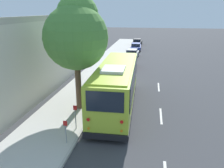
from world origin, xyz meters
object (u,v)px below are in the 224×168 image
sign_post_near (66,132)px  parked_sedan_silver (132,54)px  parked_sedan_maroon (128,63)px  sign_post_far (75,117)px  parked_sedan_black (137,42)px  street_tree (76,33)px  parked_sedan_blue (136,47)px  shuttle_bus (117,84)px

sign_post_near → parked_sedan_silver: bearing=-3.4°
parked_sedan_maroon → sign_post_far: 15.44m
parked_sedan_black → sign_post_far: sign_post_far is taller
parked_sedan_black → street_tree: bearing=179.3°
parked_sedan_maroon → parked_sedan_black: parked_sedan_maroon is taller
parked_sedan_silver → street_tree: size_ratio=0.55×
parked_sedan_blue → sign_post_near: 30.11m
parked_sedan_black → street_tree: 32.25m
shuttle_bus → sign_post_near: shuttle_bus is taller
parked_sedan_maroon → parked_sedan_silver: parked_sedan_maroon is taller
parked_sedan_black → street_tree: (-31.83, 2.06, 4.82)m
parked_sedan_silver → parked_sedan_blue: 6.69m
parked_sedan_black → street_tree: size_ratio=0.58×
parked_sedan_silver → parked_sedan_blue: size_ratio=1.00×
sign_post_far → parked_sedan_silver: bearing=-3.7°
parked_sedan_maroon → parked_sedan_blue: bearing=1.1°
shuttle_bus → street_tree: bearing=104.8°
sign_post_near → sign_post_far: size_ratio=0.89×
parked_sedan_silver → sign_post_near: size_ratio=3.23×
parked_sedan_silver → parked_sedan_maroon: bearing=-175.9°
street_tree → sign_post_far: street_tree is taller
parked_sedan_silver → shuttle_bus: bearing=-175.2°
parked_sedan_blue → shuttle_bus: bearing=179.6°
sign_post_far → sign_post_near: bearing=180.0°
street_tree → sign_post_near: size_ratio=5.90×
parked_sedan_silver → parked_sedan_black: bearing=3.6°
parked_sedan_blue → parked_sedan_black: bearing=0.4°
street_tree → sign_post_far: 5.43m
parked_sedan_black → sign_post_near: (-36.31, 1.35, 0.23)m
parked_sedan_blue → parked_sedan_maroon: bearing=178.7°
parked_sedan_silver → sign_post_far: (-21.83, 1.41, 0.32)m
parked_sedan_blue → sign_post_near: size_ratio=3.23×
parked_sedan_maroon → sign_post_near: 16.98m
shuttle_bus → sign_post_near: bearing=158.8°
street_tree → shuttle_bus: bearing=-73.7°
shuttle_bus → parked_sedan_blue: size_ratio=2.31×
parked_sedan_blue → sign_post_far: size_ratio=2.86×
shuttle_bus → sign_post_near: (-5.24, 1.87, -1.01)m
parked_sedan_blue → street_tree: street_tree is taller
street_tree → parked_sedan_black: bearing=-3.7°
parked_sedan_silver → sign_post_near: sign_post_near is taller
parked_sedan_maroon → sign_post_near: sign_post_near is taller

